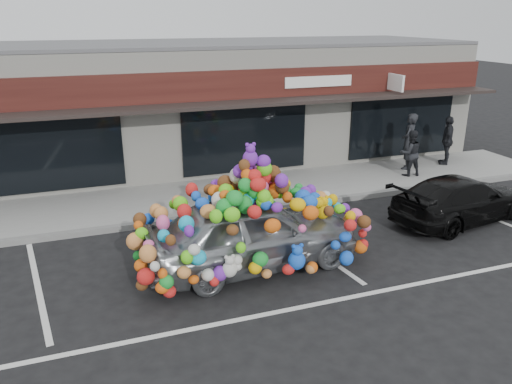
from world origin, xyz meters
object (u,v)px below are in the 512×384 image
object	(u,v)px
pedestrian_a	(409,141)
pedestrian_b	(410,153)
pedestrian_c	(447,140)
toy_car	(251,225)
black_sedan	(461,199)

from	to	relation	value
pedestrian_a	pedestrian_b	bearing A→B (deg)	15.87
pedestrian_a	pedestrian_c	distance (m)	1.65
toy_car	pedestrian_c	world-z (taller)	toy_car
toy_car	pedestrian_a	xyz separation A→B (m)	(7.34, 4.73, 0.14)
black_sedan	pedestrian_a	xyz separation A→B (m)	(1.26, 4.13, 0.51)
pedestrian_b	pedestrian_c	size ratio (longest dim) A/B	0.88
black_sedan	pedestrian_a	bearing A→B (deg)	-27.50
toy_car	pedestrian_b	bearing A→B (deg)	-63.66
pedestrian_b	black_sedan	bearing A→B (deg)	83.62
black_sedan	pedestrian_b	xyz separation A→B (m)	(0.85, 3.44, 0.31)
pedestrian_a	toy_car	bearing A→B (deg)	-10.69
pedestrian_a	pedestrian_b	world-z (taller)	pedestrian_a
toy_car	pedestrian_a	size ratio (longest dim) A/B	2.62
pedestrian_c	pedestrian_a	bearing A→B (deg)	-54.95
pedestrian_a	black_sedan	bearing A→B (deg)	29.53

